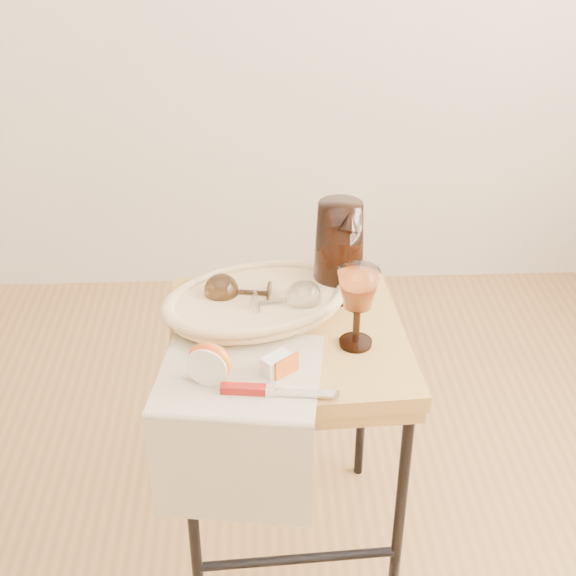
{
  "coord_description": "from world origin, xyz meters",
  "views": [
    {
      "loc": [
        0.31,
        -0.91,
        1.59
      ],
      "look_at": [
        0.36,
        0.49,
        0.75
      ],
      "focal_mm": 50.36,
      "sensor_mm": 36.0,
      "label": 1
    }
  ],
  "objects_px": {
    "wine_goblet": "(357,308)",
    "goblet_lying_a": "(242,292)",
    "side_table": "(288,444)",
    "bread_basket": "(257,305)",
    "table_knife": "(275,390)",
    "goblet_lying_b": "(283,301)",
    "apple_half": "(210,361)",
    "tea_towel": "(239,373)",
    "pitcher": "(339,250)"
  },
  "relations": [
    {
      "from": "goblet_lying_b",
      "to": "tea_towel",
      "type": "bearing_deg",
      "value": -128.12
    },
    {
      "from": "wine_goblet",
      "to": "goblet_lying_a",
      "type": "bearing_deg",
      "value": 150.3
    },
    {
      "from": "bread_basket",
      "to": "wine_goblet",
      "type": "distance_m",
      "value": 0.24
    },
    {
      "from": "tea_towel",
      "to": "goblet_lying_b",
      "type": "relative_size",
      "value": 2.47
    },
    {
      "from": "side_table",
      "to": "wine_goblet",
      "type": "height_order",
      "value": "wine_goblet"
    },
    {
      "from": "side_table",
      "to": "goblet_lying_b",
      "type": "bearing_deg",
      "value": 99.43
    },
    {
      "from": "side_table",
      "to": "goblet_lying_a",
      "type": "height_order",
      "value": "goblet_lying_a"
    },
    {
      "from": "side_table",
      "to": "bread_basket",
      "type": "height_order",
      "value": "bread_basket"
    },
    {
      "from": "side_table",
      "to": "apple_half",
      "type": "distance_m",
      "value": 0.43
    },
    {
      "from": "side_table",
      "to": "bread_basket",
      "type": "bearing_deg",
      "value": 134.0
    },
    {
      "from": "wine_goblet",
      "to": "apple_half",
      "type": "relative_size",
      "value": 2.01
    },
    {
      "from": "tea_towel",
      "to": "table_knife",
      "type": "relative_size",
      "value": 1.43
    },
    {
      "from": "tea_towel",
      "to": "wine_goblet",
      "type": "xyz_separation_m",
      "value": [
        0.24,
        0.09,
        0.09
      ]
    },
    {
      "from": "bread_basket",
      "to": "apple_half",
      "type": "relative_size",
      "value": 4.21
    },
    {
      "from": "side_table",
      "to": "goblet_lying_b",
      "type": "distance_m",
      "value": 0.37
    },
    {
      "from": "side_table",
      "to": "wine_goblet",
      "type": "distance_m",
      "value": 0.43
    },
    {
      "from": "apple_half",
      "to": "pitcher",
      "type": "bearing_deg",
      "value": 64.88
    },
    {
      "from": "goblet_lying_a",
      "to": "wine_goblet",
      "type": "distance_m",
      "value": 0.27
    },
    {
      "from": "goblet_lying_a",
      "to": "goblet_lying_b",
      "type": "bearing_deg",
      "value": 165.24
    },
    {
      "from": "pitcher",
      "to": "apple_half",
      "type": "xyz_separation_m",
      "value": [
        -0.28,
        -0.31,
        -0.07
      ]
    },
    {
      "from": "side_table",
      "to": "goblet_lying_a",
      "type": "xyz_separation_m",
      "value": [
        -0.1,
        0.08,
        0.37
      ]
    },
    {
      "from": "tea_towel",
      "to": "goblet_lying_a",
      "type": "height_order",
      "value": "goblet_lying_a"
    },
    {
      "from": "side_table",
      "to": "table_knife",
      "type": "xyz_separation_m",
      "value": [
        -0.03,
        -0.22,
        0.33
      ]
    },
    {
      "from": "side_table",
      "to": "apple_half",
      "type": "height_order",
      "value": "apple_half"
    },
    {
      "from": "bread_basket",
      "to": "pitcher",
      "type": "bearing_deg",
      "value": 4.38
    },
    {
      "from": "side_table",
      "to": "tea_towel",
      "type": "xyz_separation_m",
      "value": [
        -0.1,
        -0.15,
        0.32
      ]
    },
    {
      "from": "side_table",
      "to": "tea_towel",
      "type": "height_order",
      "value": "tea_towel"
    },
    {
      "from": "goblet_lying_a",
      "to": "apple_half",
      "type": "height_order",
      "value": "goblet_lying_a"
    },
    {
      "from": "goblet_lying_a",
      "to": "table_knife",
      "type": "xyz_separation_m",
      "value": [
        0.06,
        -0.3,
        -0.04
      ]
    },
    {
      "from": "pitcher",
      "to": "table_knife",
      "type": "xyz_separation_m",
      "value": [
        -0.15,
        -0.37,
        -0.1
      ]
    },
    {
      "from": "bread_basket",
      "to": "table_knife",
      "type": "bearing_deg",
      "value": -104.76
    },
    {
      "from": "tea_towel",
      "to": "bread_basket",
      "type": "distance_m",
      "value": 0.21
    },
    {
      "from": "bread_basket",
      "to": "table_knife",
      "type": "height_order",
      "value": "bread_basket"
    },
    {
      "from": "bread_basket",
      "to": "goblet_lying_a",
      "type": "relative_size",
      "value": 2.96
    },
    {
      "from": "bread_basket",
      "to": "goblet_lying_b",
      "type": "distance_m",
      "value": 0.06
    },
    {
      "from": "tea_towel",
      "to": "pitcher",
      "type": "distance_m",
      "value": 0.38
    },
    {
      "from": "side_table",
      "to": "goblet_lying_a",
      "type": "relative_size",
      "value": 5.03
    },
    {
      "from": "table_knife",
      "to": "side_table",
      "type": "bearing_deg",
      "value": 87.79
    },
    {
      "from": "goblet_lying_b",
      "to": "wine_goblet",
      "type": "distance_m",
      "value": 0.18
    },
    {
      "from": "bread_basket",
      "to": "wine_goblet",
      "type": "relative_size",
      "value": 2.1
    },
    {
      "from": "bread_basket",
      "to": "wine_goblet",
      "type": "height_order",
      "value": "wine_goblet"
    },
    {
      "from": "tea_towel",
      "to": "table_knife",
      "type": "height_order",
      "value": "table_knife"
    },
    {
      "from": "side_table",
      "to": "goblet_lying_b",
      "type": "height_order",
      "value": "goblet_lying_b"
    },
    {
      "from": "side_table",
      "to": "bread_basket",
      "type": "distance_m",
      "value": 0.36
    },
    {
      "from": "bread_basket",
      "to": "goblet_lying_b",
      "type": "relative_size",
      "value": 2.92
    },
    {
      "from": "tea_towel",
      "to": "goblet_lying_a",
      "type": "bearing_deg",
      "value": 96.78
    },
    {
      "from": "tea_towel",
      "to": "wine_goblet",
      "type": "height_order",
      "value": "wine_goblet"
    },
    {
      "from": "apple_half",
      "to": "table_knife",
      "type": "distance_m",
      "value": 0.14
    },
    {
      "from": "bread_basket",
      "to": "tea_towel",
      "type": "bearing_deg",
      "value": -120.9
    },
    {
      "from": "bread_basket",
      "to": "table_knife",
      "type": "distance_m",
      "value": 0.28
    }
  ]
}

